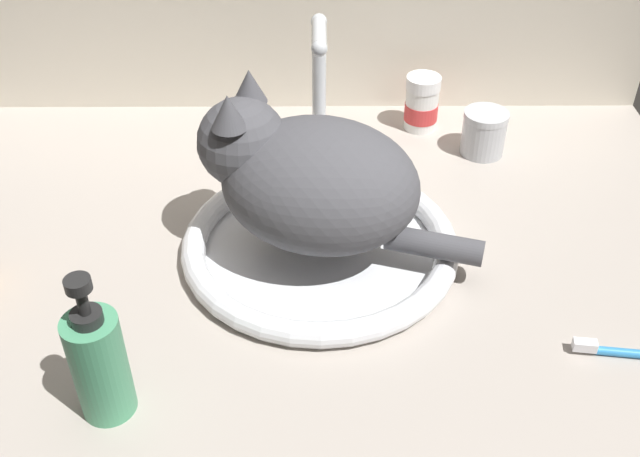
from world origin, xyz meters
TOP-DOWN VIEW (x-y plane):
  - countertop at (0.00, 0.00)cm, footprint 119.61×70.69cm
  - backsplash_wall at (0.00, 36.55)cm, footprint 119.61×2.40cm
  - sink_basin at (5.81, -3.86)cm, footprint 35.49×35.49cm
  - faucet at (5.81, 17.21)cm, footprint 17.66×11.47cm
  - cat at (3.97, -3.29)cm, footprint 35.54×26.31cm
  - pill_bottle at (22.31, 28.19)cm, footprint 5.48×5.48cm
  - metal_jar at (31.03, 20.49)cm, footprint 6.81×6.81cm
  - soap_pump_bottle at (-15.99, -28.58)cm, footprint 5.52×5.52cm

SIDE VIEW (x-z plane):
  - countertop at x=0.00cm, z-range 0.00..3.00cm
  - sink_basin at x=5.81cm, z-range 2.84..5.92cm
  - metal_jar at x=31.03cm, z-range 3.02..9.99cm
  - pill_bottle at x=22.31cm, z-range 2.68..11.69cm
  - soap_pump_bottle at x=-15.99cm, z-range 0.81..18.45cm
  - faucet at x=5.81cm, z-range 0.45..23.81cm
  - cat at x=3.97cm, z-range 4.46..24.32cm
  - backsplash_wall at x=0.00cm, z-range 0.00..40.72cm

